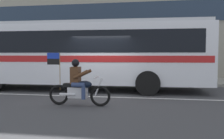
{
  "coord_description": "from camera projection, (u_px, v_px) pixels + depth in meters",
  "views": [
    {
      "loc": [
        2.12,
        -9.84,
        1.72
      ],
      "look_at": [
        0.54,
        -0.29,
        1.1
      ],
      "focal_mm": 37.65,
      "sensor_mm": 36.0,
      "label": 1
    }
  ],
  "objects": [
    {
      "name": "lane_center_stripe",
      "position": [
        98.0,
        97.0,
        9.55
      ],
      "size": [
        26.6,
        0.14,
        0.01
      ],
      "primitive_type": "cube",
      "color": "silver",
      "rests_on": "ground_plane"
    },
    {
      "name": "motorcycle_with_rider",
      "position": [
        78.0,
        86.0,
        7.86
      ],
      "size": [
        2.2,
        0.64,
        1.78
      ],
      "color": "black",
      "rests_on": "ground_plane"
    },
    {
      "name": "transit_bus",
      "position": [
        79.0,
        51.0,
        11.41
      ],
      "size": [
        12.16,
        2.84,
        3.22
      ],
      "color": "silver",
      "rests_on": "ground_plane"
    },
    {
      "name": "sidewalk_curb",
      "position": [
        117.0,
        80.0,
        15.16
      ],
      "size": [
        28.0,
        3.8,
        0.15
      ],
      "primitive_type": "cube",
      "color": "gray",
      "rests_on": "ground_plane"
    },
    {
      "name": "ground_plane",
      "position": [
        101.0,
        94.0,
        10.14
      ],
      "size": [
        60.0,
        60.0,
        0.0
      ],
      "primitive_type": "plane",
      "color": "#3D3D3F"
    }
  ]
}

